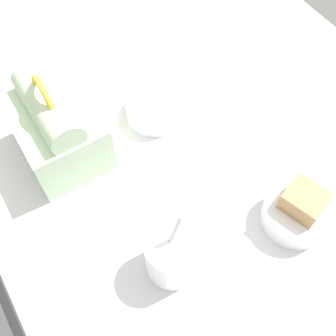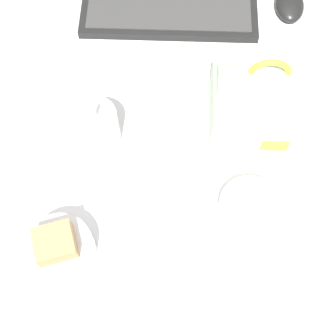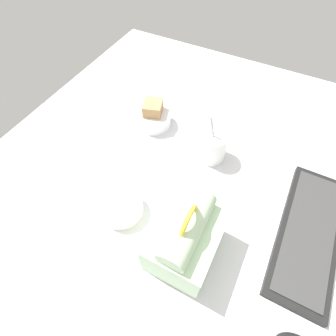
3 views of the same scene
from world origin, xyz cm
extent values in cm
cube|color=silver|center=(0.00, 0.00, 1.00)|extent=(140.00, 110.00, 2.00)
cube|color=black|center=(-3.82, 35.67, 2.90)|extent=(36.88, 13.03, 1.80)
cube|color=#333333|center=(-3.82, 35.67, 3.95)|extent=(33.93, 10.69, 0.30)
cube|color=#B7D6AD|center=(13.00, 10.89, 7.42)|extent=(17.03, 13.22, 10.85)
cylinder|color=#B7D6AD|center=(13.00, 10.89, 14.49)|extent=(16.18, 5.97, 5.97)
cube|color=yellow|center=(15.98, 4.18, 4.98)|extent=(4.77, 0.30, 3.25)
torus|color=yellow|center=(13.00, 10.89, 17.17)|extent=(6.96, 1.00, 6.96)
cylinder|color=white|center=(-15.79, 5.76, 6.56)|extent=(8.10, 8.10, 9.12)
cylinder|color=olive|center=(-15.79, 5.76, 10.82)|extent=(7.13, 7.13, 0.60)
cylinder|color=silver|center=(-15.18, 5.35, 12.10)|extent=(0.70, 3.22, 10.34)
cylinder|color=silver|center=(-19.87, -15.68, 4.46)|extent=(11.04, 11.04, 4.92)
cube|color=#A87F51|center=(-19.87, -15.68, 7.16)|extent=(7.48, 7.13, 6.88)
cylinder|color=silver|center=(11.33, -7.55, 3.89)|extent=(10.95, 10.95, 3.78)
ellipsoid|color=white|center=(12.97, -8.37, 5.07)|extent=(2.98, 2.98, 3.50)
cone|color=#F4DB84|center=(9.96, -6.02, 4.93)|extent=(4.95, 4.95, 3.21)
sphere|color=black|center=(11.68, -10.87, 3.98)|extent=(1.31, 1.31, 1.31)
sphere|color=black|center=(12.14, -10.23, 3.98)|extent=(1.31, 1.31, 1.31)
sphere|color=black|center=(12.20, -9.45, 3.98)|extent=(1.31, 1.31, 1.31)
sphere|color=black|center=(11.84, -8.75, 3.98)|extent=(1.31, 1.31, 1.31)
ellipsoid|color=black|center=(21.40, 38.15, 3.68)|extent=(5.98, 9.36, 3.35)
camera|label=1|loc=(-33.44, 17.55, 66.52)|focal=45.00mm
camera|label=2|loc=(-1.79, -33.68, 79.45)|focal=50.00mm
camera|label=3|loc=(33.13, 17.00, 62.71)|focal=28.00mm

